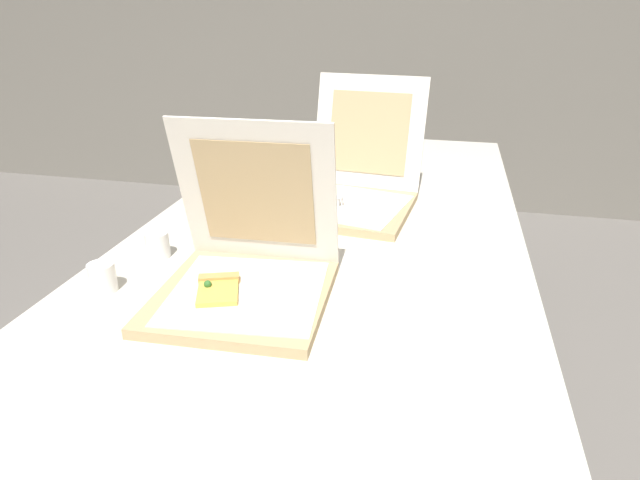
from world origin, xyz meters
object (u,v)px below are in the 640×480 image
(table, at_px, (327,250))
(pizza_box_middle, at_px, (353,190))
(pizza_box_front, at_px, (245,273))
(cup_white_near_center, at_px, (157,245))
(cup_white_mid, at_px, (217,207))
(cup_white_near_left, at_px, (103,277))

(table, height_order, pizza_box_middle, pizza_box_middle)
(pizza_box_front, distance_m, cup_white_near_center, 0.29)
(pizza_box_middle, relative_size, cup_white_near_center, 7.36)
(cup_white_near_center, relative_size, cup_white_mid, 1.00)
(table, xyz_separation_m, cup_white_near_center, (-0.36, -0.22, 0.07))
(cup_white_mid, bearing_deg, table, -9.26)
(cup_white_near_left, bearing_deg, pizza_box_middle, 55.53)
(table, xyz_separation_m, pizza_box_front, (-0.10, -0.34, 0.10))
(table, distance_m, cup_white_mid, 0.34)
(cup_white_near_left, bearing_deg, table, 45.00)
(pizza_box_front, relative_size, pizza_box_middle, 0.78)
(cup_white_mid, bearing_deg, cup_white_near_left, -98.49)
(pizza_box_front, bearing_deg, table, 72.05)
(cup_white_near_center, bearing_deg, cup_white_near_left, -100.12)
(table, bearing_deg, cup_white_near_left, -135.00)
(pizza_box_middle, distance_m, cup_white_near_center, 0.59)
(table, bearing_deg, pizza_box_middle, 82.29)
(cup_white_near_center, height_order, cup_white_mid, same)
(pizza_box_front, bearing_deg, cup_white_near_left, -172.73)
(table, relative_size, cup_white_near_center, 36.05)
(table, xyz_separation_m, pizza_box_middle, (0.03, 0.22, 0.10))
(table, distance_m, pizza_box_middle, 0.25)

